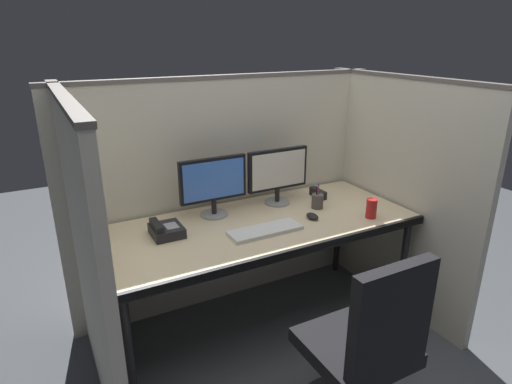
{
  "coord_description": "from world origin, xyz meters",
  "views": [
    {
      "loc": [
        -1.13,
        -1.79,
        1.8
      ],
      "look_at": [
        0.0,
        0.35,
        0.92
      ],
      "focal_mm": 30.16,
      "sensor_mm": 36.0,
      "label": 1
    }
  ],
  "objects_px": {
    "monitor_right": "(278,173)",
    "soda_can": "(371,208)",
    "red_stapler": "(318,193)",
    "desk": "(261,231)",
    "pen_cup": "(318,201)",
    "monitor_left": "(213,183)",
    "keyboard_main": "(265,230)",
    "desk_phone": "(166,230)",
    "office_chair": "(361,371)",
    "computer_mouse": "(312,216)"
  },
  "relations": [
    {
      "from": "computer_mouse",
      "to": "keyboard_main",
      "type": "bearing_deg",
      "value": -174.73
    },
    {
      "from": "red_stapler",
      "to": "desk",
      "type": "bearing_deg",
      "value": -160.06
    },
    {
      "from": "monitor_left",
      "to": "monitor_right",
      "type": "distance_m",
      "value": 0.46
    },
    {
      "from": "office_chair",
      "to": "monitor_right",
      "type": "height_order",
      "value": "monitor_right"
    },
    {
      "from": "desk",
      "to": "desk_phone",
      "type": "xyz_separation_m",
      "value": [
        -0.55,
        0.1,
        0.08
      ]
    },
    {
      "from": "monitor_right",
      "to": "keyboard_main",
      "type": "xyz_separation_m",
      "value": [
        -0.29,
        -0.36,
        -0.2
      ]
    },
    {
      "from": "red_stapler",
      "to": "pen_cup",
      "type": "xyz_separation_m",
      "value": [
        -0.12,
        -0.16,
        0.02
      ]
    },
    {
      "from": "monitor_right",
      "to": "soda_can",
      "type": "relative_size",
      "value": 3.52
    },
    {
      "from": "monitor_left",
      "to": "soda_can",
      "type": "distance_m",
      "value": 0.99
    },
    {
      "from": "office_chair",
      "to": "red_stapler",
      "type": "xyz_separation_m",
      "value": [
        0.55,
        1.13,
        0.4
      ]
    },
    {
      "from": "keyboard_main",
      "to": "desk",
      "type": "bearing_deg",
      "value": 72.81
    },
    {
      "from": "monitor_left",
      "to": "monitor_right",
      "type": "bearing_deg",
      "value": -0.32
    },
    {
      "from": "office_chair",
      "to": "computer_mouse",
      "type": "bearing_deg",
      "value": 66.73
    },
    {
      "from": "keyboard_main",
      "to": "desk_phone",
      "type": "xyz_separation_m",
      "value": [
        -0.52,
        0.22,
        0.02
      ]
    },
    {
      "from": "office_chair",
      "to": "keyboard_main",
      "type": "xyz_separation_m",
      "value": [
        -0.06,
        0.8,
        0.39
      ]
    },
    {
      "from": "keyboard_main",
      "to": "computer_mouse",
      "type": "height_order",
      "value": "computer_mouse"
    },
    {
      "from": "keyboard_main",
      "to": "computer_mouse",
      "type": "xyz_separation_m",
      "value": [
        0.35,
        0.03,
        0.01
      ]
    },
    {
      "from": "desk",
      "to": "soda_can",
      "type": "xyz_separation_m",
      "value": [
        0.64,
        -0.24,
        0.11
      ]
    },
    {
      "from": "computer_mouse",
      "to": "office_chair",
      "type": "bearing_deg",
      "value": -109.45
    },
    {
      "from": "office_chair",
      "to": "desk_phone",
      "type": "relative_size",
      "value": 5.13
    },
    {
      "from": "monitor_right",
      "to": "pen_cup",
      "type": "xyz_separation_m",
      "value": [
        0.19,
        -0.2,
        -0.17
      ]
    },
    {
      "from": "desk",
      "to": "pen_cup",
      "type": "distance_m",
      "value": 0.46
    },
    {
      "from": "computer_mouse",
      "to": "red_stapler",
      "type": "xyz_separation_m",
      "value": [
        0.25,
        0.29,
        0.01
      ]
    },
    {
      "from": "desk",
      "to": "computer_mouse",
      "type": "height_order",
      "value": "computer_mouse"
    },
    {
      "from": "desk",
      "to": "pen_cup",
      "type": "xyz_separation_m",
      "value": [
        0.44,
        0.04,
        0.1
      ]
    },
    {
      "from": "office_chair",
      "to": "keyboard_main",
      "type": "relative_size",
      "value": 2.27
    },
    {
      "from": "desk",
      "to": "monitor_right",
      "type": "relative_size",
      "value": 4.42
    },
    {
      "from": "keyboard_main",
      "to": "soda_can",
      "type": "relative_size",
      "value": 3.52
    },
    {
      "from": "pen_cup",
      "to": "desk",
      "type": "bearing_deg",
      "value": -174.67
    },
    {
      "from": "office_chair",
      "to": "keyboard_main",
      "type": "distance_m",
      "value": 0.89
    },
    {
      "from": "red_stapler",
      "to": "pen_cup",
      "type": "relative_size",
      "value": 0.9
    },
    {
      "from": "monitor_right",
      "to": "soda_can",
      "type": "bearing_deg",
      "value": -51.34
    },
    {
      "from": "desk",
      "to": "office_chair",
      "type": "bearing_deg",
      "value": -88.85
    },
    {
      "from": "monitor_right",
      "to": "computer_mouse",
      "type": "bearing_deg",
      "value": -80.31
    },
    {
      "from": "monitor_left",
      "to": "red_stapler",
      "type": "relative_size",
      "value": 2.87
    },
    {
      "from": "desk",
      "to": "office_chair",
      "type": "distance_m",
      "value": 0.98
    },
    {
      "from": "desk",
      "to": "monitor_right",
      "type": "xyz_separation_m",
      "value": [
        0.26,
        0.24,
        0.27
      ]
    },
    {
      "from": "red_stapler",
      "to": "pen_cup",
      "type": "height_order",
      "value": "pen_cup"
    },
    {
      "from": "pen_cup",
      "to": "monitor_right",
      "type": "bearing_deg",
      "value": 133.29
    },
    {
      "from": "pen_cup",
      "to": "soda_can",
      "type": "distance_m",
      "value": 0.35
    },
    {
      "from": "monitor_left",
      "to": "monitor_right",
      "type": "xyz_separation_m",
      "value": [
        0.46,
        -0.0,
        0.0
      ]
    },
    {
      "from": "monitor_left",
      "to": "monitor_right",
      "type": "relative_size",
      "value": 1.0
    },
    {
      "from": "monitor_left",
      "to": "soda_can",
      "type": "bearing_deg",
      "value": -29.94
    },
    {
      "from": "soda_can",
      "to": "computer_mouse",
      "type": "bearing_deg",
      "value": 154.87
    },
    {
      "from": "desk",
      "to": "monitor_right",
      "type": "height_order",
      "value": "monitor_right"
    },
    {
      "from": "desk",
      "to": "red_stapler",
      "type": "distance_m",
      "value": 0.61
    },
    {
      "from": "monitor_left",
      "to": "red_stapler",
      "type": "distance_m",
      "value": 0.79
    },
    {
      "from": "keyboard_main",
      "to": "computer_mouse",
      "type": "bearing_deg",
      "value": 5.27
    },
    {
      "from": "keyboard_main",
      "to": "red_stapler",
      "type": "xyz_separation_m",
      "value": [
        0.6,
        0.33,
        0.02
      ]
    },
    {
      "from": "keyboard_main",
      "to": "soda_can",
      "type": "bearing_deg",
      "value": -10.23
    }
  ]
}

